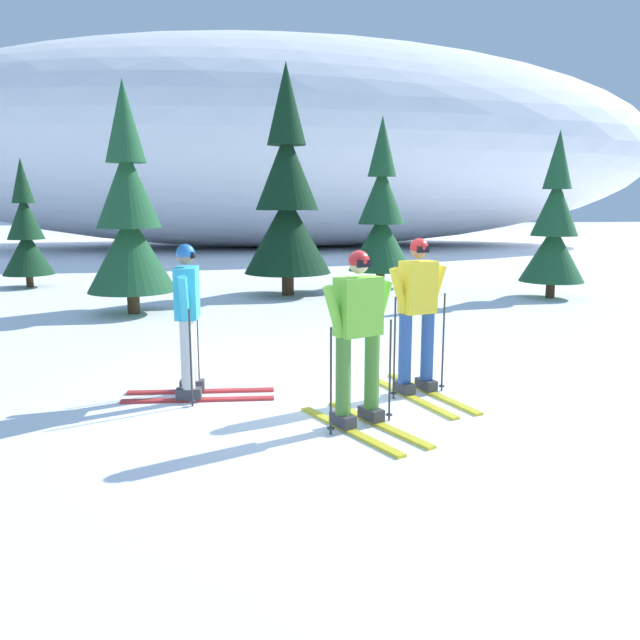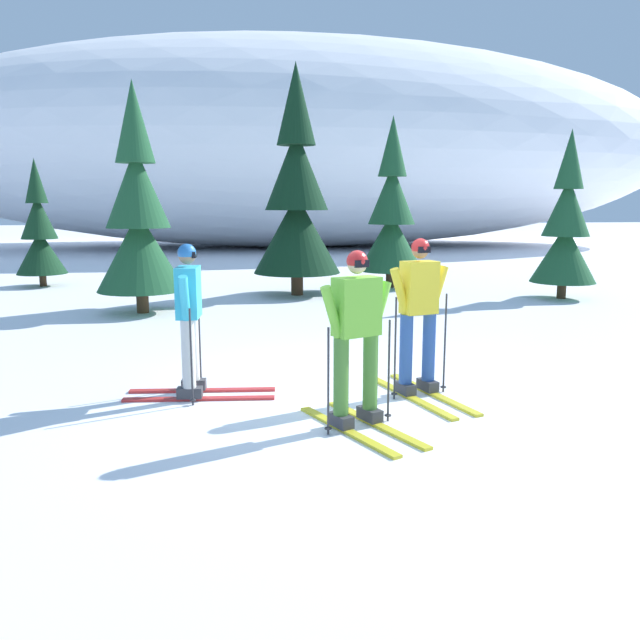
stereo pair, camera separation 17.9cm
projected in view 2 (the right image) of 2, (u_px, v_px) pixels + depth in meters
ground_plane at (348, 401)px, 7.23m from camera, size 120.00×120.00×0.00m
skier_cyan_jacket at (190, 318)px, 7.25m from camera, size 1.74×0.80×1.75m
skier_yellow_jacket at (419, 315)px, 7.31m from camera, size 0.87×1.80×1.81m
skier_lime_jacket at (357, 335)px, 6.25m from camera, size 1.06×1.65×1.75m
pine_tree_far_left at (39, 234)px, 16.84m from camera, size 1.29×1.29×3.34m
pine_tree_center_left at (138, 218)px, 12.67m from camera, size 1.75×1.75×4.53m
pine_tree_center at (297, 201)px, 15.10m from camera, size 2.07×2.07×5.37m
pine_tree_center_right at (391, 217)px, 16.56m from camera, size 1.69×1.69×4.37m
pine_tree_far_right at (566, 229)px, 14.64m from camera, size 1.48×1.48×3.83m
snow_ridge_background at (299, 146)px, 31.74m from camera, size 39.31×16.84×9.87m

